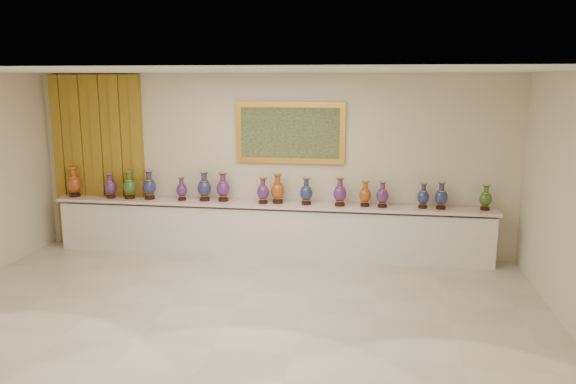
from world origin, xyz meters
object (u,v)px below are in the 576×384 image
(counter, at_px, (269,230))
(vase_0, at_px, (74,183))
(vase_1, at_px, (110,187))
(vase_2, at_px, (130,186))

(counter, distance_m, vase_0, 3.49)
(counter, xyz_separation_m, vase_1, (-2.75, -0.04, 0.66))
(counter, relative_size, vase_0, 14.04)
(vase_0, bearing_deg, vase_2, -0.78)
(counter, xyz_separation_m, vase_0, (-3.42, -0.02, 0.70))
(counter, relative_size, vase_2, 15.24)
(vase_1, bearing_deg, counter, 0.91)
(counter, xyz_separation_m, vase_2, (-2.40, -0.04, 0.68))
(counter, height_order, vase_1, vase_1)
(counter, relative_size, vase_1, 16.66)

